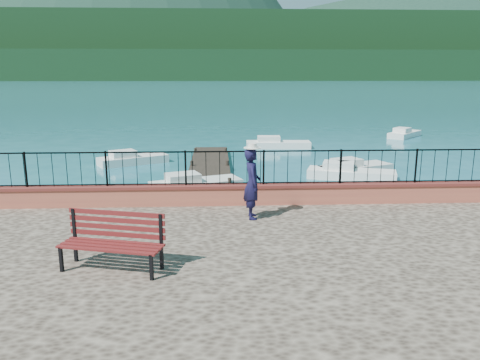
{
  "coord_description": "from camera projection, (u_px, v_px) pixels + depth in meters",
  "views": [
    {
      "loc": [
        -1.61,
        -9.21,
        4.89
      ],
      "look_at": [
        -1.05,
        2.0,
        2.3
      ],
      "focal_mm": 35.0,
      "sensor_mm": 36.0,
      "label": 1
    }
  ],
  "objects": [
    {
      "name": "ground",
      "position": [
        293.0,
        303.0,
        10.14
      ],
      "size": [
        2000.0,
        2000.0,
        0.0
      ],
      "primitive_type": "plane",
      "color": "#19596B",
      "rests_on": "ground"
    },
    {
      "name": "parapet",
      "position": [
        274.0,
        194.0,
        13.4
      ],
      "size": [
        28.0,
        0.46,
        0.58
      ],
      "primitive_type": "cube",
      "color": "#B95E42",
      "rests_on": "promenade"
    },
    {
      "name": "railing",
      "position": [
        274.0,
        168.0,
        13.23
      ],
      "size": [
        27.0,
        0.05,
        0.95
      ],
      "primitive_type": "cube",
      "color": "black",
      "rests_on": "parapet"
    },
    {
      "name": "dock",
      "position": [
        209.0,
        177.0,
        21.69
      ],
      "size": [
        2.0,
        16.0,
        0.3
      ],
      "primitive_type": "cube",
      "color": "#2D231C",
      "rests_on": "ground"
    },
    {
      "name": "far_forest",
      "position": [
        219.0,
        66.0,
        300.1
      ],
      "size": [
        900.0,
        60.0,
        18.0
      ],
      "primitive_type": "cube",
      "color": "black",
      "rests_on": "ground"
    },
    {
      "name": "foothills",
      "position": [
        218.0,
        49.0,
        355.58
      ],
      "size": [
        900.0,
        120.0,
        44.0
      ],
      "primitive_type": "cube",
      "color": "black",
      "rests_on": "ground"
    },
    {
      "name": "companion_hill",
      "position": [
        400.0,
        77.0,
        565.71
      ],
      "size": [
        448.0,
        384.0,
        180.0
      ],
      "primitive_type": "ellipsoid",
      "color": "#142D23",
      "rests_on": "ground"
    },
    {
      "name": "park_bench",
      "position": [
        112.0,
        253.0,
        8.9
      ],
      "size": [
        2.07,
        1.12,
        1.1
      ],
      "rotation": [
        0.0,
        0.0,
        -0.26
      ],
      "color": "black",
      "rests_on": "promenade"
    },
    {
      "name": "person",
      "position": [
        252.0,
        184.0,
        11.94
      ],
      "size": [
        0.47,
        0.69,
        1.83
      ],
      "primitive_type": "imported",
      "rotation": [
        0.0,
        0.0,
        1.62
      ],
      "color": "black",
      "rests_on": "promenade"
    },
    {
      "name": "hat",
      "position": [
        252.0,
        146.0,
        11.72
      ],
      "size": [
        0.44,
        0.44,
        0.12
      ],
      "primitive_type": "cylinder",
      "color": "white",
      "rests_on": "person"
    },
    {
      "name": "boat_0",
      "position": [
        196.0,
        181.0,
        19.78
      ],
      "size": [
        4.03,
        2.57,
        0.8
      ],
      "primitive_type": "cube",
      "rotation": [
        0.0,
        0.0,
        0.36
      ],
      "color": "silver",
      "rests_on": "ground"
    },
    {
      "name": "boat_1",
      "position": [
        351.0,
        170.0,
        21.95
      ],
      "size": [
        4.24,
        2.48,
        0.8
      ],
      "primitive_type": "cube",
      "rotation": [
        0.0,
        0.0,
        -0.31
      ],
      "color": "white",
      "rests_on": "ground"
    },
    {
      "name": "boat_2",
      "position": [
        356.0,
        165.0,
        23.14
      ],
      "size": [
        3.96,
        2.65,
        0.8
      ],
      "primitive_type": "cube",
      "rotation": [
        0.0,
        0.0,
        0.4
      ],
      "color": "silver",
      "rests_on": "ground"
    },
    {
      "name": "boat_3",
      "position": [
        133.0,
        156.0,
        25.57
      ],
      "size": [
        3.86,
        2.92,
        0.8
      ],
      "primitive_type": "cube",
      "rotation": [
        0.0,
        0.0,
        0.5
      ],
      "color": "silver",
      "rests_on": "ground"
    },
    {
      "name": "boat_4",
      "position": [
        278.0,
        142.0,
        30.99
      ],
      "size": [
        4.28,
        1.54,
        0.8
      ],
      "primitive_type": "cube",
      "rotation": [
        0.0,
        0.0,
        -0.06
      ],
      "color": "white",
      "rests_on": "ground"
    },
    {
      "name": "boat_5",
      "position": [
        405.0,
        132.0,
        36.12
      ],
      "size": [
        3.41,
        3.48,
        0.8
      ],
      "primitive_type": "cube",
      "rotation": [
        0.0,
        0.0,
        0.81
      ],
      "color": "silver",
      "rests_on": "ground"
    }
  ]
}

